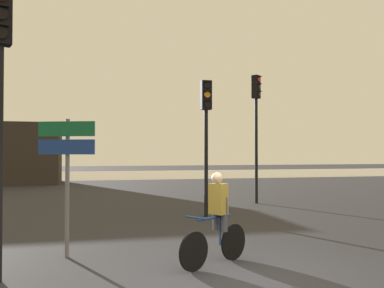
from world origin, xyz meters
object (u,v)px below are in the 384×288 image
(traffic_light_center, at_px, (206,122))
(direction_sign_post, at_px, (67,162))
(traffic_light_far_right, at_px, (256,115))
(traffic_light_near_left, at_px, (0,76))
(cyclist, at_px, (217,218))

(traffic_light_center, height_order, direction_sign_post, traffic_light_center)
(traffic_light_far_right, bearing_deg, traffic_light_near_left, 8.21)
(traffic_light_far_right, xyz_separation_m, cyclist, (-4.23, -8.36, -2.62))
(direction_sign_post, bearing_deg, traffic_light_far_right, -112.52)
(traffic_light_far_right, bearing_deg, cyclist, 23.71)
(traffic_light_far_right, distance_m, direction_sign_post, 10.04)
(traffic_light_center, distance_m, traffic_light_near_left, 7.48)
(traffic_light_far_right, relative_size, traffic_light_near_left, 1.11)
(traffic_light_center, relative_size, cyclist, 2.59)
(traffic_light_center, xyz_separation_m, cyclist, (-1.37, -5.49, -2.11))
(traffic_light_far_right, distance_m, traffic_light_near_left, 11.52)
(traffic_light_near_left, bearing_deg, traffic_light_center, -148.69)
(cyclist, bearing_deg, traffic_light_far_right, -58.91)
(cyclist, bearing_deg, direction_sign_post, 33.63)
(traffic_light_near_left, bearing_deg, direction_sign_post, -143.28)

